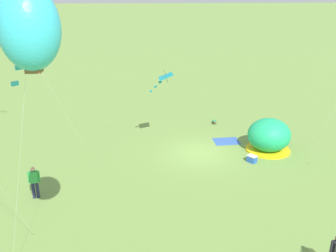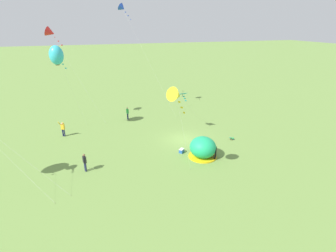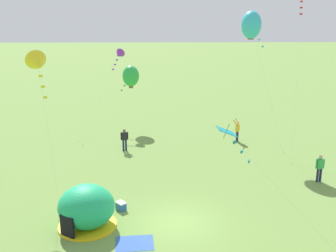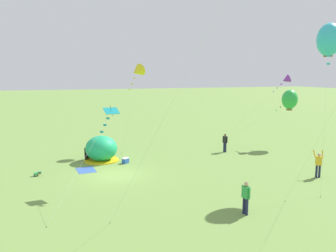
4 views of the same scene
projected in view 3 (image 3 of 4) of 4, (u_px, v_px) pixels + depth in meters
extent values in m
plane|color=olive|center=(177.00, 223.00, 19.32)|extent=(300.00, 300.00, 0.00)
ellipsoid|color=#1EAD6B|center=(86.00, 206.00, 18.73)|extent=(2.70, 2.60, 2.10)
cylinder|color=yellow|center=(88.00, 225.00, 19.00)|extent=(2.81, 2.81, 0.10)
cube|color=black|center=(67.00, 227.00, 17.83)|extent=(0.73, 0.54, 1.10)
cube|color=#3359A5|center=(134.00, 243.00, 17.56)|extent=(1.80, 1.43, 0.01)
cube|color=#2659B2|center=(121.00, 206.00, 20.59)|extent=(0.61, 0.63, 0.38)
cube|color=white|center=(121.00, 203.00, 20.53)|extent=(0.62, 0.64, 0.06)
cylinder|color=#1E2347|center=(237.00, 137.00, 31.86)|extent=(0.15, 0.15, 0.88)
cylinder|color=#1E2347|center=(237.00, 136.00, 32.03)|extent=(0.15, 0.15, 0.88)
cube|color=gold|center=(238.00, 128.00, 31.75)|extent=(0.39, 0.45, 0.60)
sphere|color=tan|center=(238.00, 123.00, 31.63)|extent=(0.22, 0.22, 0.22)
cylinder|color=gold|center=(235.00, 123.00, 31.46)|extent=(0.39, 0.21, 0.50)
cylinder|color=gold|center=(237.00, 121.00, 31.92)|extent=(0.36, 0.30, 0.50)
cylinder|color=#1E2347|center=(126.00, 145.00, 29.73)|extent=(0.15, 0.15, 0.88)
cylinder|color=#1E2347|center=(123.00, 145.00, 29.67)|extent=(0.15, 0.15, 0.88)
cube|color=black|center=(124.00, 136.00, 29.50)|extent=(0.43, 0.34, 0.60)
sphere|color=brown|center=(124.00, 130.00, 29.39)|extent=(0.22, 0.22, 0.22)
cylinder|color=black|center=(128.00, 136.00, 29.57)|extent=(0.09, 0.09, 0.58)
cylinder|color=black|center=(121.00, 136.00, 29.43)|extent=(0.09, 0.09, 0.58)
cylinder|color=#1E2347|center=(317.00, 175.00, 24.06)|extent=(0.15, 0.15, 0.88)
cylinder|color=#1E2347|center=(320.00, 175.00, 24.10)|extent=(0.15, 0.15, 0.88)
cube|color=green|center=(320.00, 164.00, 23.89)|extent=(0.42, 0.30, 0.60)
sphere|color=tan|center=(321.00, 157.00, 23.77)|extent=(0.22, 0.22, 0.22)
cylinder|color=green|center=(316.00, 164.00, 23.84)|extent=(0.09, 0.09, 0.58)
cylinder|color=green|center=(324.00, 163.00, 23.94)|extent=(0.09, 0.09, 0.58)
cylinder|color=silver|center=(106.00, 107.00, 33.71)|extent=(4.10, 4.74, 4.70)
cylinder|color=brown|center=(78.00, 141.00, 32.00)|extent=(0.03, 0.03, 0.06)
ellipsoid|color=green|center=(131.00, 76.00, 35.41)|extent=(1.51, 1.51, 1.89)
cube|color=brown|center=(131.00, 86.00, 35.66)|extent=(0.38, 0.38, 0.27)
cube|color=green|center=(127.00, 81.00, 35.19)|extent=(0.20, 0.15, 0.12)
cube|color=green|center=(125.00, 86.00, 35.00)|extent=(0.21, 0.14, 0.12)
cube|color=green|center=(122.00, 90.00, 34.82)|extent=(0.18, 0.19, 0.12)
cylinder|color=silver|center=(267.00, 89.00, 29.33)|extent=(2.43, 2.31, 9.25)
cylinder|color=brown|center=(283.00, 152.00, 29.47)|extent=(0.03, 0.03, 0.06)
ellipsoid|color=#33B7D1|center=(251.00, 25.00, 29.19)|extent=(1.49, 1.49, 2.06)
cube|color=brown|center=(251.00, 38.00, 29.43)|extent=(0.37, 0.37, 0.27)
cube|color=#33B7D1|center=(256.00, 33.00, 29.08)|extent=(0.20, 0.16, 0.12)
cube|color=#33B7D1|center=(259.00, 40.00, 28.99)|extent=(0.18, 0.19, 0.12)
cube|color=#33B7D1|center=(263.00, 47.00, 28.91)|extent=(0.18, 0.19, 0.12)
cylinder|color=silver|center=(102.00, 97.00, 33.04)|extent=(2.49, 6.13, 6.60)
cylinder|color=brown|center=(82.00, 146.00, 30.93)|extent=(0.03, 0.03, 0.06)
cone|color=purple|center=(119.00, 54.00, 35.15)|extent=(1.13, 1.21, 1.04)
cube|color=purple|center=(117.00, 60.00, 34.87)|extent=(0.20, 0.07, 0.12)
cube|color=purple|center=(115.00, 65.00, 34.63)|extent=(0.20, 0.16, 0.12)
cube|color=purple|center=(113.00, 69.00, 34.39)|extent=(0.20, 0.17, 0.12)
cylinder|color=silver|center=(297.00, 76.00, 28.16)|extent=(1.53, 5.26, 11.45)
cylinder|color=brown|center=(292.00, 164.00, 27.12)|extent=(0.03, 0.03, 0.06)
cube|color=red|center=(301.00, 1.00, 28.95)|extent=(0.21, 0.08, 0.12)
cube|color=red|center=(301.00, 8.00, 28.74)|extent=(0.21, 0.12, 0.12)
cube|color=red|center=(301.00, 14.00, 28.53)|extent=(0.19, 0.17, 0.12)
cylinder|color=silver|center=(49.00, 136.00, 20.89)|extent=(1.06, 1.87, 7.39)
cylinder|color=brown|center=(59.00, 206.00, 20.97)|extent=(0.03, 0.03, 0.06)
cone|color=yellow|center=(38.00, 64.00, 20.80)|extent=(1.64, 1.72, 1.41)
cube|color=yellow|center=(41.00, 76.00, 20.65)|extent=(0.21, 0.12, 0.12)
cube|color=yellow|center=(43.00, 87.00, 20.53)|extent=(0.20, 0.16, 0.12)
cube|color=yellow|center=(45.00, 97.00, 20.40)|extent=(0.21, 0.09, 0.12)
cylinder|color=silver|center=(289.00, 201.00, 16.28)|extent=(4.78, 4.09, 4.84)
cube|color=teal|center=(226.00, 131.00, 17.55)|extent=(0.89, 0.94, 0.34)
cylinder|color=#332314|center=(226.00, 131.00, 17.55)|extent=(0.24, 0.21, 0.73)
cube|color=teal|center=(235.00, 142.00, 17.39)|extent=(0.19, 0.18, 0.12)
cube|color=teal|center=(242.00, 152.00, 17.26)|extent=(0.15, 0.20, 0.12)
cube|color=teal|center=(249.00, 161.00, 17.12)|extent=(0.13, 0.21, 0.12)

